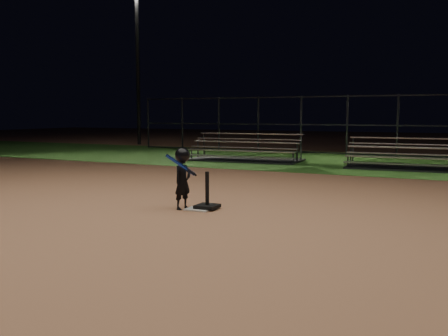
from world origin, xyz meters
TOP-DOWN VIEW (x-y plane):
  - ground at (0.00, 0.00)m, footprint 80.00×80.00m
  - grass_strip at (0.00, 10.00)m, footprint 60.00×8.00m
  - home_plate at (0.00, 0.00)m, footprint 0.45×0.45m
  - batting_tee at (0.11, 0.06)m, footprint 0.38×0.38m
  - child_batter at (-0.29, -0.12)m, footprint 0.45×0.59m
  - bleacher_left at (-2.83, 8.74)m, footprint 4.14×2.16m
  - bleacher_right at (2.90, 8.53)m, footprint 3.98×2.07m
  - backstop_fence at (0.00, 13.00)m, footprint 20.08×0.08m
  - light_pole_left at (-12.00, 14.94)m, footprint 0.90×0.53m

SIDE VIEW (x-z plane):
  - ground at x=0.00m, z-range 0.00..0.00m
  - grass_strip at x=0.00m, z-range 0.00..0.01m
  - home_plate at x=0.00m, z-range 0.00..0.02m
  - batting_tee at x=0.11m, z-range -0.19..0.47m
  - bleacher_right at x=2.90m, z-range -0.28..0.68m
  - bleacher_left at x=-2.83m, z-range -0.29..0.70m
  - child_batter at x=-0.29m, z-range 0.04..1.15m
  - backstop_fence at x=0.00m, z-range 0.00..2.50m
  - light_pole_left at x=-12.00m, z-range 0.80..9.10m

